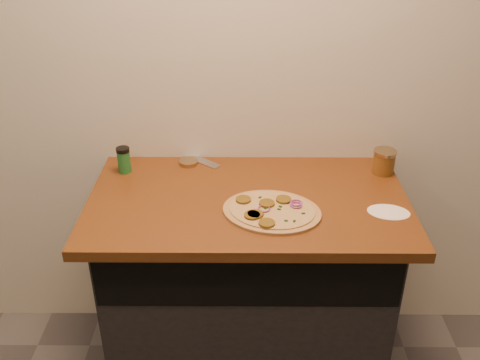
{
  "coord_description": "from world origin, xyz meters",
  "views": [
    {
      "loc": [
        -0.02,
        -0.31,
        1.94
      ],
      "look_at": [
        -0.03,
        1.46,
        0.95
      ],
      "focal_mm": 40.0,
      "sensor_mm": 36.0,
      "label": 1
    }
  ],
  "objects_px": {
    "salsa_jar": "(384,162)",
    "spice_shaker": "(124,160)",
    "pizza": "(271,211)",
    "chefs_knife": "(186,154)"
  },
  "relations": [
    {
      "from": "pizza",
      "to": "spice_shaker",
      "type": "bearing_deg",
      "value": 152.25
    },
    {
      "from": "spice_shaker",
      "to": "salsa_jar",
      "type": "bearing_deg",
      "value": 0.01
    },
    {
      "from": "salsa_jar",
      "to": "spice_shaker",
      "type": "bearing_deg",
      "value": -179.99
    },
    {
      "from": "salsa_jar",
      "to": "spice_shaker",
      "type": "distance_m",
      "value": 1.05
    },
    {
      "from": "pizza",
      "to": "salsa_jar",
      "type": "distance_m",
      "value": 0.56
    },
    {
      "from": "pizza",
      "to": "chefs_knife",
      "type": "height_order",
      "value": "pizza"
    },
    {
      "from": "pizza",
      "to": "salsa_jar",
      "type": "bearing_deg",
      "value": 33.31
    },
    {
      "from": "salsa_jar",
      "to": "pizza",
      "type": "bearing_deg",
      "value": -146.69
    },
    {
      "from": "salsa_jar",
      "to": "spice_shaker",
      "type": "height_order",
      "value": "spice_shaker"
    },
    {
      "from": "chefs_knife",
      "to": "pizza",
      "type": "bearing_deg",
      "value": -52.73
    }
  ]
}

